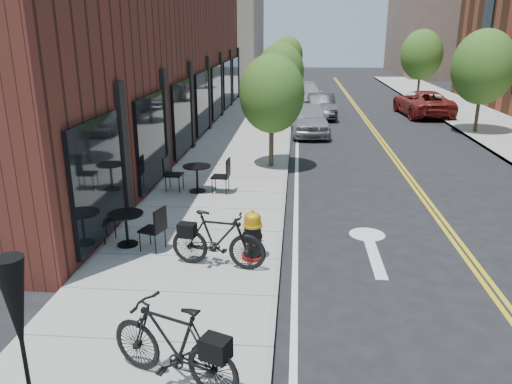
{
  "coord_description": "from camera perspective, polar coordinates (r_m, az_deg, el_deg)",
  "views": [
    {
      "loc": [
        0.26,
        -7.88,
        4.64
      ],
      "look_at": [
        -0.66,
        3.27,
        1.0
      ],
      "focal_mm": 35.0,
      "sensor_mm": 36.0,
      "label": 1
    }
  ],
  "objects": [
    {
      "name": "ground",
      "position": [
        9.15,
        2.5,
        -12.46
      ],
      "size": [
        120.0,
        120.0,
        0.0
      ],
      "primitive_type": "plane",
      "color": "black",
      "rests_on": "ground"
    },
    {
      "name": "fire_hydrant",
      "position": [
        10.27,
        -0.39,
        -5.03
      ],
      "size": [
        0.54,
        0.54,
        1.05
      ],
      "rotation": [
        0.0,
        0.0,
        0.21
      ],
      "color": "maroon",
      "rests_on": "sidewalk_near"
    },
    {
      "name": "tree_near_b",
      "position": [
        24.97,
        2.8,
        13.56
      ],
      "size": [
        2.3,
        2.3,
        3.98
      ],
      "color": "#382B1E",
      "rests_on": "sidewalk_near"
    },
    {
      "name": "building_near",
      "position": [
        22.93,
        -12.87,
        14.73
      ],
      "size": [
        5.0,
        28.0,
        7.0
      ],
      "primitive_type": "cube",
      "color": "#4A2017",
      "rests_on": "ground"
    },
    {
      "name": "tree_far_c",
      "position": [
        36.87,
        18.4,
        14.66
      ],
      "size": [
        2.8,
        2.8,
        4.62
      ],
      "color": "#382B1E",
      "rests_on": "sidewalk_far"
    },
    {
      "name": "patio_umbrella",
      "position": [
        5.56,
        -25.49,
        -13.36
      ],
      "size": [
        0.4,
        0.4,
        2.49
      ],
      "color": "black",
      "rests_on": "sidewalk_near"
    },
    {
      "name": "tree_near_d",
      "position": [
        40.94,
        3.63,
        15.38
      ],
      "size": [
        2.4,
        2.4,
        4.11
      ],
      "color": "#382B1E",
      "rests_on": "sidewalk_near"
    },
    {
      "name": "parked_car_a",
      "position": [
        23.5,
        6.15,
        8.3
      ],
      "size": [
        1.88,
        4.29,
        1.44
      ],
      "primitive_type": "imported",
      "rotation": [
        0.0,
        0.0,
        0.04
      ],
      "color": "gray",
      "rests_on": "ground"
    },
    {
      "name": "bg_building_left",
      "position": [
        56.49,
        -3.89,
        18.33
      ],
      "size": [
        8.0,
        14.0,
        10.0
      ],
      "primitive_type": "cube",
      "color": "#726656",
      "rests_on": "ground"
    },
    {
      "name": "tree_near_a",
      "position": [
        17.03,
        1.82,
        11.14
      ],
      "size": [
        2.2,
        2.2,
        3.81
      ],
      "color": "#382B1E",
      "rests_on": "sidewalk_near"
    },
    {
      "name": "bg_building_right",
      "position": [
        60.0,
        21.01,
        18.18
      ],
      "size": [
        10.0,
        16.0,
        12.0
      ],
      "primitive_type": "cube",
      "color": "brown",
      "rests_on": "ground"
    },
    {
      "name": "bistro_set_c",
      "position": [
        14.63,
        -6.75,
        1.98
      ],
      "size": [
        1.9,
        0.86,
        1.02
      ],
      "rotation": [
        0.0,
        0.0,
        -0.06
      ],
      "color": "black",
      "rests_on": "sidewalk_near"
    },
    {
      "name": "tree_far_b",
      "position": [
        25.35,
        24.57,
        12.86
      ],
      "size": [
        2.8,
        2.8,
        4.62
      ],
      "color": "#382B1E",
      "rests_on": "sidewalk_far"
    },
    {
      "name": "parked_car_far",
      "position": [
        30.19,
        18.51,
        9.62
      ],
      "size": [
        2.76,
        5.3,
        1.43
      ],
      "primitive_type": "imported",
      "rotation": [
        0.0,
        0.0,
        3.22
      ],
      "color": "maroon",
      "rests_on": "ground"
    },
    {
      "name": "bistro_set_b",
      "position": [
        11.26,
        -14.61,
        -3.6
      ],
      "size": [
        1.83,
        0.97,
        0.96
      ],
      "rotation": [
        0.0,
        0.0,
        -0.3
      ],
      "color": "black",
      "rests_on": "sidewalk_near"
    },
    {
      "name": "sidewalk_near",
      "position": [
        18.6,
        -2.42,
        3.74
      ],
      "size": [
        4.0,
        70.0,
        0.12
      ],
      "primitive_type": "cube",
      "color": "#9E9B93",
      "rests_on": "ground"
    },
    {
      "name": "tree_near_c",
      "position": [
        32.96,
        3.31,
        14.3
      ],
      "size": [
        2.1,
        2.1,
        3.67
      ],
      "color": "#382B1E",
      "rests_on": "sidewalk_near"
    },
    {
      "name": "parked_car_b",
      "position": [
        28.29,
        7.49,
        9.74
      ],
      "size": [
        1.56,
        3.99,
        1.29
      ],
      "primitive_type": "imported",
      "rotation": [
        0.0,
        0.0,
        0.05
      ],
      "color": "black",
      "rests_on": "ground"
    },
    {
      "name": "parked_car_c",
      "position": [
        32.39,
        5.74,
        10.94
      ],
      "size": [
        2.51,
        5.08,
        1.42
      ],
      "primitive_type": "imported",
      "rotation": [
        0.0,
        0.0,
        0.11
      ],
      "color": "#9F9EA3",
      "rests_on": "ground"
    },
    {
      "name": "bicycle_right",
      "position": [
        9.91,
        -4.37,
        -5.45
      ],
      "size": [
        2.01,
        0.84,
        1.17
      ],
      "primitive_type": "imported",
      "rotation": [
        0.0,
        0.0,
        1.42
      ],
      "color": "black",
      "rests_on": "sidewalk_near"
    },
    {
      "name": "bicycle_left",
      "position": [
        6.92,
        -9.48,
        -16.73
      ],
      "size": [
        2.06,
        1.29,
        1.2
      ],
      "primitive_type": "imported",
      "rotation": [
        0.0,
        0.0,
        -1.96
      ],
      "color": "black",
      "rests_on": "sidewalk_near"
    }
  ]
}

